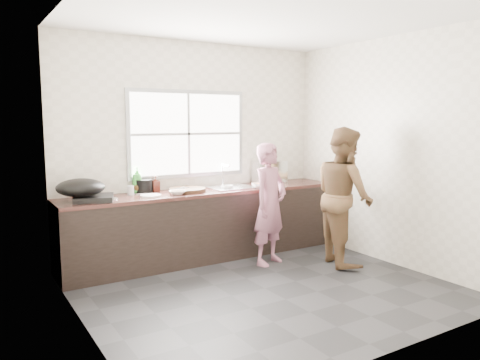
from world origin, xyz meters
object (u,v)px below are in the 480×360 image
bowl_held (227,187)px  bottle_brown_tall (155,184)px  person_side (344,196)px  woman (270,208)px  pot_lid_left (107,199)px  pot_lid_right (137,192)px  glass_jar (131,190)px  cutting_board (187,190)px  bowl_mince (177,193)px  burner (94,198)px  dish_rack (269,172)px  bowl_crabs (260,186)px  bottle_brown_short (139,185)px  plate_food (151,196)px  wok (81,188)px  bottle_green (137,180)px  black_pot (143,186)px

bowl_held → bottle_brown_tall: bearing=160.9°
person_side → woman: bearing=79.5°
bowl_held → bottle_brown_tall: (-0.84, 0.29, 0.06)m
pot_lid_left → pot_lid_right: bearing=32.9°
glass_jar → pot_lid_right: size_ratio=0.40×
person_side → bottle_brown_tall: size_ratio=9.41×
glass_jar → cutting_board: bearing=-9.5°
woman → bowl_mince: 1.11m
burner → dish_rack: size_ratio=0.96×
person_side → bowl_mince: size_ratio=8.54×
bottle_brown_tall → pot_lid_right: size_ratio=0.65×
bowl_crabs → bottle_brown_short: bottle_brown_short is taller
glass_jar → bottle_brown_short: bearing=39.5°
woman → pot_lid_left: size_ratio=5.60×
burner → pot_lid_left: (0.14, 0.00, -0.02)m
bottle_brown_tall → bottle_brown_short: bottle_brown_short is taller
bowl_held → bottle_brown_tall: bottle_brown_tall is taller
bowl_held → dish_rack: (0.76, 0.15, 0.12)m
plate_food → wok: wok is taller
woman → wok: (-2.06, 0.55, 0.33)m
bottle_green → bottle_brown_short: bottle_green is taller
bowl_mince → burner: bearing=175.2°
bowl_mince → dish_rack: bearing=8.8°
bowl_held → dish_rack: bearing=11.5°
pot_lid_right → bottle_green: bearing=0.0°
bowl_mince → bottle_brown_tall: bottle_brown_tall is taller
plate_food → burner: (-0.63, 0.04, 0.02)m
woman → plate_food: bearing=138.2°
person_side → bottle_brown_short: 2.46m
black_pot → cutting_board: bearing=-25.4°
burner → pot_lid_left: 0.14m
bowl_crabs → bottle_brown_tall: size_ratio=1.01×
black_pot → bottle_brown_short: bottle_brown_short is taller
bottle_brown_tall → burner: bottle_brown_tall is taller
woman → bottle_green: woman is taller
burner → pot_lid_right: (0.58, 0.29, -0.02)m
wok → pot_lid_right: size_ratio=1.87×
bottle_green → pot_lid_right: bearing=180.0°
person_side → cutting_board: 1.89m
bottle_brown_tall → dish_rack: size_ratio=0.42×
woman → bottle_brown_tall: (-1.11, 0.84, 0.27)m
woman → glass_jar: size_ratio=12.61×
plate_food → pot_lid_right: size_ratio=0.89×
black_pot → bottle_green: (-0.07, 0.00, 0.08)m
bowl_crabs → pot_lid_left: 1.92m
bowl_crabs → bottle_green: size_ratio=0.56×
plate_food → bowl_held: bearing=2.2°
bowl_crabs → pot_lid_right: size_ratio=0.66×
bottle_green → dish_rack: size_ratio=0.76×
dish_rack → pot_lid_left: bearing=-165.1°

